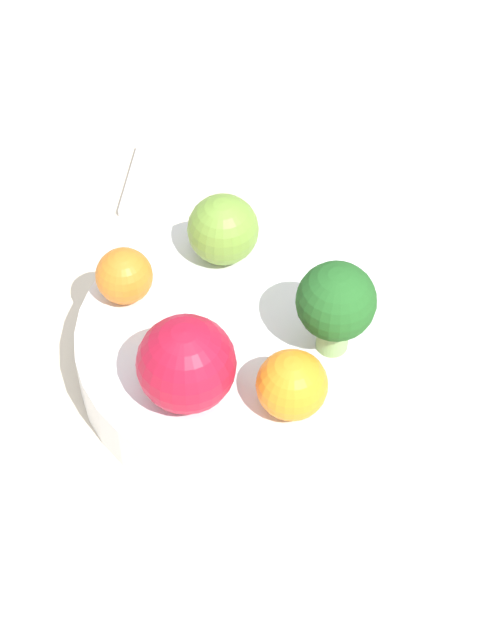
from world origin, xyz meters
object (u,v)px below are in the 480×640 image
object	(u,v)px
broccoli	(336,304)
apple_green	(186,364)
bowl	(240,349)
orange_front	(124,276)
spoon	(139,181)
apple_red	(223,229)
orange_back	(292,385)

from	to	relation	value
broccoli	apple_green	bearing A→B (deg)	-158.76
bowl	broccoli	distance (m)	0.08
bowl	broccoli	xyz separation A→B (m)	(0.05, -0.01, 0.06)
bowl	apple_green	distance (m)	0.07
orange_front	spoon	xyz separation A→B (m)	(0.00, 0.14, -0.05)
apple_green	spoon	size ratio (longest dim) A/B	0.78
orange_front	bowl	bearing A→B (deg)	-23.72
apple_green	bowl	bearing A→B (deg)	55.98
orange_front	apple_red	bearing A→B (deg)	28.54
spoon	bowl	bearing A→B (deg)	-67.96
broccoli	apple_green	size ratio (longest dim) A/B	1.13
apple_red	orange_front	distance (m)	0.07
broccoli	spoon	size ratio (longest dim) A/B	0.88
bowl	broccoli	size ratio (longest dim) A/B	3.15
orange_back	spoon	size ratio (longest dim) A/B	0.56
bowl	spoon	world-z (taller)	bowl
bowl	broccoli	world-z (taller)	broccoli
spoon	apple_green	bearing A→B (deg)	-80.11
broccoli	spoon	distance (m)	0.23
broccoli	orange_back	world-z (taller)	broccoli
orange_front	orange_back	xyz separation A→B (m)	(0.10, -0.09, 0.00)
broccoli	apple_green	xyz separation A→B (m)	(-0.08, -0.03, -0.01)
broccoli	apple_red	size ratio (longest dim) A/B	1.41
apple_green	orange_front	size ratio (longest dim) A/B	1.60
apple_red	orange_back	bearing A→B (deg)	-73.29
bowl	apple_green	size ratio (longest dim) A/B	3.55
apple_red	spoon	distance (m)	0.13
apple_red	bowl	bearing A→B (deg)	-82.13
apple_green	apple_red	bearing A→B (deg)	78.50
apple_red	orange_front	bearing A→B (deg)	-151.46
bowl	spoon	xyz separation A→B (m)	(-0.07, 0.17, -0.01)
orange_back	apple_green	bearing A→B (deg)	170.07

